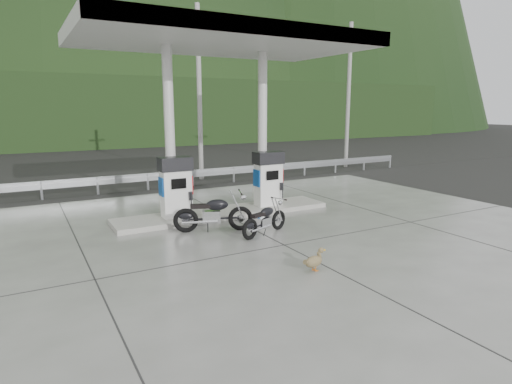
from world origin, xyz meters
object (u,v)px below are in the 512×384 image
gas_pump_left (176,187)px  motorcycle_left (213,214)px  motorcycle_right (265,220)px  duck (314,262)px  gas_pump_right (268,179)px

gas_pump_left → motorcycle_left: gas_pump_left is taller
motorcycle_right → duck: size_ratio=3.01×
gas_pump_right → motorcycle_left: gas_pump_right is taller
motorcycle_left → duck: bearing=-59.8°
motorcycle_left → motorcycle_right: size_ratio=1.23×
motorcycle_left → duck: 3.82m
motorcycle_right → motorcycle_left: bearing=118.1°
gas_pump_left → gas_pump_right: same height
gas_pump_left → motorcycle_right: (1.65, -2.45, -0.65)m
motorcycle_right → duck: (-0.44, -2.80, -0.20)m
gas_pump_left → motorcycle_left: size_ratio=0.88×
gas_pump_right → motorcycle_right: 2.97m
duck → motorcycle_left: bearing=89.6°
gas_pump_left → motorcycle_left: (0.55, -1.50, -0.56)m
gas_pump_right → duck: (-1.99, -5.24, -0.85)m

